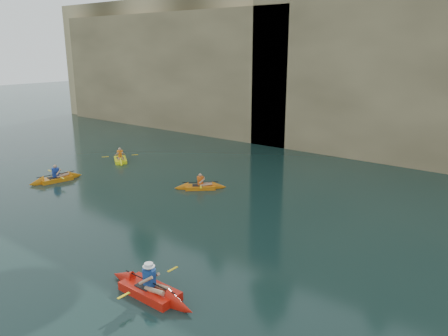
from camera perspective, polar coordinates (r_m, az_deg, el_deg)
The scene contains 10 objects.
ground at distance 13.05m, azimuth -14.61°, elevation -18.82°, with size 160.00×160.00×0.00m, color black.
cliff at distance 37.39m, azimuth 24.71°, elevation 12.19°, with size 70.00×16.00×12.00m, color tan.
cliff_slab_west at distance 40.88m, azimuth -7.28°, elevation 12.59°, with size 26.00×2.40×10.56m, color tan.
cliff_slab_center at distance 29.74m, azimuth 24.97°, elevation 11.08°, with size 24.00×2.40×11.40m, color tan.
sea_cave_west at distance 39.32m, azimuth -5.71°, elevation 7.72°, with size 4.50×1.00×4.00m, color black.
sea_cave_center at distance 31.54m, azimuth 13.21°, elevation 4.75°, with size 3.50×1.00×3.20m, color black.
main_kayaker at distance 13.88m, azimuth -9.66°, elevation -15.41°, with size 3.51×2.38×1.30m.
kayaker_orange at distance 23.18m, azimuth -3.11°, elevation -2.43°, with size 2.48×2.35×1.05m.
kayaker_yellow at distance 29.44m, azimuth -13.38°, elevation 1.08°, with size 2.74×2.23×1.17m.
kayaker_extra_west at distance 26.22m, azimuth -21.07°, elevation -1.31°, with size 2.31×3.08×1.18m.
Camera 1 is at (8.84, -6.30, 7.25)m, focal length 35.00 mm.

